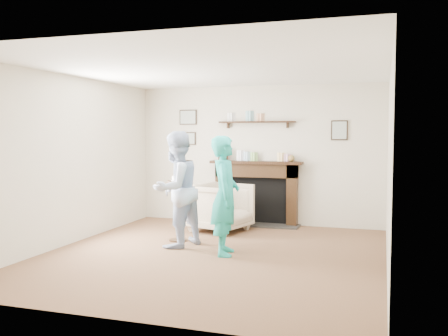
{
  "coord_description": "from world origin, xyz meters",
  "views": [
    {
      "loc": [
        2.19,
        -6.31,
        1.65
      ],
      "look_at": [
        -0.13,
        0.9,
        1.12
      ],
      "focal_mm": 40.0,
      "sensor_mm": 36.0,
      "label": 1
    }
  ],
  "objects": [
    {
      "name": "woman",
      "position": [
        0.15,
        0.08,
        0.0
      ],
      "size": [
        0.52,
        0.67,
        1.62
      ],
      "primitive_type": "imported",
      "rotation": [
        0.0,
        0.0,
        1.82
      ],
      "color": "teal",
      "rests_on": "ground"
    },
    {
      "name": "armchair",
      "position": [
        -0.42,
        1.59,
        0.0
      ],
      "size": [
        1.1,
        1.08,
        0.81
      ],
      "primitive_type": "imported",
      "rotation": [
        0.0,
        0.0,
        1.28
      ],
      "color": "tan",
      "rests_on": "ground"
    },
    {
      "name": "room_shell",
      "position": [
        -0.0,
        0.69,
        1.62
      ],
      "size": [
        4.54,
        5.02,
        2.52
      ],
      "color": "beige",
      "rests_on": "ground"
    },
    {
      "name": "man",
      "position": [
        -0.67,
        0.31,
        0.0
      ],
      "size": [
        0.88,
        0.99,
        1.68
      ],
      "primitive_type": "imported",
      "rotation": [
        0.0,
        0.0,
        -1.93
      ],
      "color": "#CBD7FD",
      "rests_on": "ground"
    },
    {
      "name": "pedestal_table",
      "position": [
        -0.8,
        0.68,
        0.65
      ],
      "size": [
        0.33,
        0.33,
        1.06
      ],
      "color": "black",
      "rests_on": "ground"
    },
    {
      "name": "ground",
      "position": [
        0.0,
        0.0,
        0.0
      ],
      "size": [
        5.0,
        5.0,
        0.0
      ],
      "primitive_type": "plane",
      "color": "brown",
      "rests_on": "ground"
    }
  ]
}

